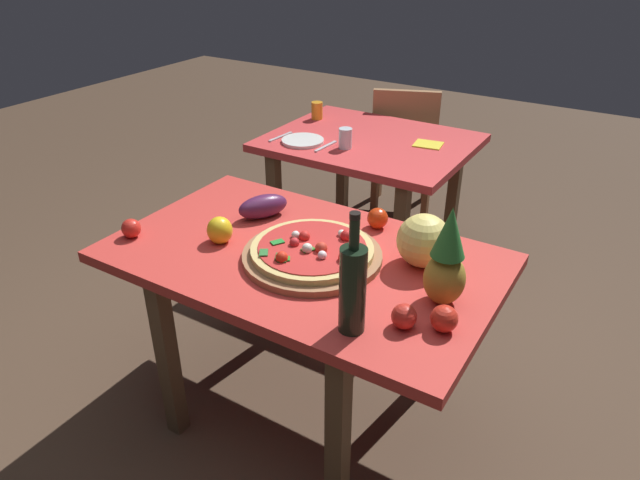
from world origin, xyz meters
The scene contains 21 objects.
ground_plane centered at (0.00, 0.00, 0.00)m, with size 10.00×10.00×0.00m, color #4C3828.
display_table centered at (0.00, 0.00, 0.63)m, with size 1.34×0.81×0.72m.
background_table centered at (-0.35, 1.18, 0.62)m, with size 1.04×0.84×0.72m.
dining_chair centered at (-0.43, 1.83, 0.48)m, with size 0.52×0.52×0.85m.
pizza_board centered at (0.05, -0.01, 0.73)m, with size 0.48×0.48×0.03m, color #986542.
pizza centered at (0.05, -0.01, 0.76)m, with size 0.42×0.42×0.06m.
wine_bottle centered at (0.35, -0.28, 0.86)m, with size 0.08×0.08×0.37m.
pineapple_left centered at (0.52, -0.02, 0.86)m, with size 0.13×0.13×0.32m.
melon centered at (0.38, 0.15, 0.81)m, with size 0.18×0.18×0.18m, color #E4CF69.
bell_pepper centered at (-0.30, -0.09, 0.77)m, with size 0.09×0.09×0.10m, color yellow.
eggplant centered at (-0.28, 0.16, 0.77)m, with size 0.20×0.09×0.09m, color #501F47.
tomato_near_board centered at (0.57, -0.15, 0.76)m, with size 0.08×0.08×0.08m, color red.
tomato_beside_pepper centered at (0.47, -0.20, 0.76)m, with size 0.07×0.07×0.07m, color red.
tomato_by_bottle centered at (-0.59, -0.23, 0.76)m, with size 0.07×0.07×0.07m, color red.
tomato_at_corner centered at (0.13, 0.31, 0.76)m, with size 0.08×0.08×0.08m, color red.
drinking_glass_juice centered at (-0.77, 1.33, 0.77)m, with size 0.07×0.07×0.10m, color orange.
drinking_glass_water centered at (-0.39, 0.99, 0.77)m, with size 0.07×0.07×0.10m, color silver.
dinner_plate centered at (-0.62, 0.95, 0.73)m, with size 0.22×0.22×0.02m, color white.
fork_utensil centered at (-0.76, 0.95, 0.72)m, with size 0.02×0.18×0.01m, color silver.
knife_utensil centered at (-0.48, 0.95, 0.72)m, with size 0.02×0.18×0.01m, color silver.
napkin_folded centered at (-0.05, 1.26, 0.72)m, with size 0.14×0.12×0.01m, color yellow.
Camera 1 is at (0.96, -1.44, 1.74)m, focal length 32.44 mm.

